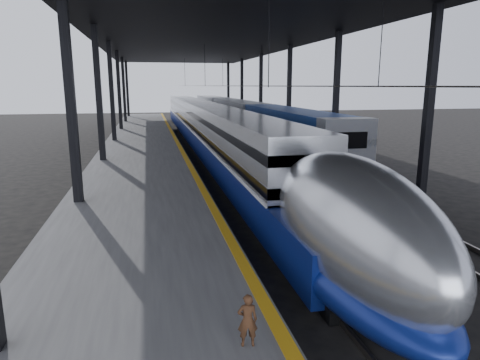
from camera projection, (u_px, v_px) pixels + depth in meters
name	position (u px, v px, depth m)	size (l,w,h in m)	color
ground	(248.00, 261.00, 13.72)	(160.00, 160.00, 0.00)	black
platform	(142.00, 154.00, 31.99)	(6.00, 80.00, 1.00)	#4C4C4F
yellow_strip	(180.00, 146.00, 32.45)	(0.30, 80.00, 0.01)	#CB9013
rails	(246.00, 156.00, 33.71)	(6.52, 80.00, 0.16)	slate
canopy	(212.00, 35.00, 31.23)	(18.00, 75.00, 9.47)	black
tgv_train	(206.00, 129.00, 37.28)	(2.76, 65.20, 3.96)	silver
second_train	(239.00, 118.00, 47.70)	(2.83, 56.05, 3.90)	navy
child	(247.00, 320.00, 7.50)	(0.36, 0.24, 0.99)	#442816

